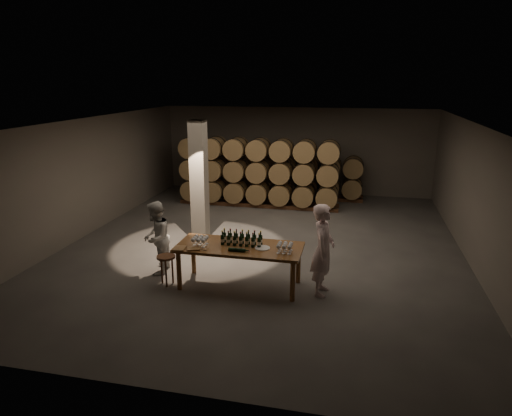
% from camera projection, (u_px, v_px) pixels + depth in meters
% --- Properties ---
extents(room, '(12.00, 12.00, 12.00)m').
position_uv_depth(room, '(199.00, 181.00, 12.13)').
color(room, '#4C4947').
rests_on(room, ground).
extents(tasting_table, '(2.60, 1.10, 0.90)m').
position_uv_depth(tasting_table, '(239.00, 251.00, 9.44)').
color(tasting_table, brown).
rests_on(tasting_table, ground).
extents(barrel_stack_back, '(6.26, 0.95, 1.57)m').
position_uv_depth(barrel_stack_back, '(277.00, 174.00, 16.78)').
color(barrel_stack_back, '#51301B').
rests_on(barrel_stack_back, ground).
extents(barrel_stack_front, '(5.48, 0.95, 2.31)m').
position_uv_depth(barrel_stack_front, '(259.00, 171.00, 15.44)').
color(barrel_stack_front, '#51301B').
rests_on(barrel_stack_front, ground).
extents(bottle_cluster, '(0.86, 0.23, 0.31)m').
position_uv_depth(bottle_cluster, '(242.00, 240.00, 9.44)').
color(bottle_cluster, black).
rests_on(bottle_cluster, tasting_table).
extents(lying_bottles, '(0.44, 0.07, 0.07)m').
position_uv_depth(lying_bottles, '(237.00, 250.00, 9.09)').
color(lying_bottles, black).
rests_on(lying_bottles, tasting_table).
extents(glass_cluster_left, '(0.31, 0.31, 0.19)m').
position_uv_depth(glass_cluster_left, '(200.00, 239.00, 9.42)').
color(glass_cluster_left, silver).
rests_on(glass_cluster_left, tasting_table).
extents(glass_cluster_right, '(0.31, 0.31, 0.18)m').
position_uv_depth(glass_cluster_right, '(285.00, 246.00, 9.06)').
color(glass_cluster_right, silver).
rests_on(glass_cluster_right, tasting_table).
extents(plate, '(0.31, 0.31, 0.02)m').
position_uv_depth(plate, '(262.00, 248.00, 9.27)').
color(plate, white).
rests_on(plate, tasting_table).
extents(notebook_near, '(0.31, 0.27, 0.03)m').
position_uv_depth(notebook_near, '(194.00, 249.00, 9.22)').
color(notebook_near, brown).
rests_on(notebook_near, tasting_table).
extents(notebook_corner, '(0.27, 0.32, 0.03)m').
position_uv_depth(notebook_corner, '(179.00, 248.00, 9.25)').
color(notebook_corner, brown).
rests_on(notebook_corner, tasting_table).
extents(pen, '(0.13, 0.04, 0.01)m').
position_uv_depth(pen, '(204.00, 250.00, 9.17)').
color(pen, black).
rests_on(pen, tasting_table).
extents(stool, '(0.39, 0.39, 0.65)m').
position_uv_depth(stool, '(166.00, 261.00, 9.58)').
color(stool, '#51301B').
rests_on(stool, ground).
extents(person_man, '(0.50, 0.72, 1.89)m').
position_uv_depth(person_man, '(323.00, 250.00, 9.08)').
color(person_man, '#F7D6D9').
rests_on(person_man, ground).
extents(person_woman, '(0.74, 0.88, 1.65)m').
position_uv_depth(person_woman, '(156.00, 238.00, 10.11)').
color(person_woman, silver).
rests_on(person_woman, ground).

